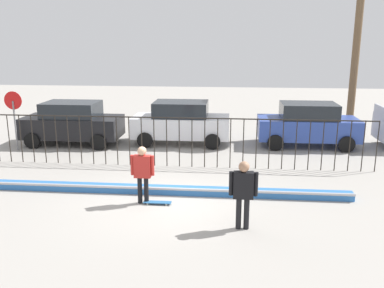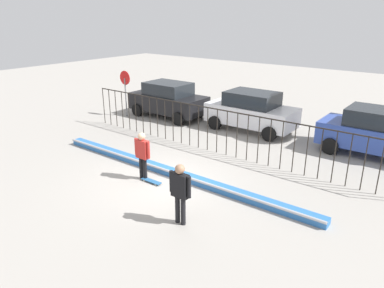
{
  "view_description": "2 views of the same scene",
  "coord_description": "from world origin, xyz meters",
  "views": [
    {
      "loc": [
        1.86,
        -11.34,
        4.59
      ],
      "look_at": [
        0.66,
        1.39,
        1.37
      ],
      "focal_mm": 39.09,
      "sensor_mm": 36.0,
      "label": 1
    },
    {
      "loc": [
        7.68,
        -8.32,
        5.42
      ],
      "look_at": [
        0.49,
        1.09,
        1.14
      ],
      "focal_mm": 33.93,
      "sensor_mm": 36.0,
      "label": 2
    }
  ],
  "objects": [
    {
      "name": "bowl_coping_ledge",
      "position": [
        0.0,
        0.54,
        0.12
      ],
      "size": [
        11.0,
        0.41,
        0.27
      ],
      "color": "#2D6BB7",
      "rests_on": "ground"
    },
    {
      "name": "camera_operator",
      "position": [
        2.21,
        -1.68,
        1.05
      ],
      "size": [
        0.7,
        0.26,
        1.74
      ],
      "rotation": [
        0.0,
        0.0,
        2.0
      ],
      "color": "black",
      "rests_on": "ground"
    },
    {
      "name": "parked_car_black",
      "position": [
        -5.18,
        6.36,
        0.97
      ],
      "size": [
        4.3,
        2.12,
        1.9
      ],
      "rotation": [
        0.0,
        0.0,
        -0.01
      ],
      "color": "black",
      "rests_on": "ground"
    },
    {
      "name": "perimeter_fence",
      "position": [
        0.0,
        3.4,
        1.13
      ],
      "size": [
        14.04,
        0.04,
        1.85
      ],
      "color": "black",
      "rests_on": "ground"
    },
    {
      "name": "ground_plane",
      "position": [
        0.0,
        0.0,
        0.0
      ],
      "size": [
        60.0,
        60.0,
        0.0
      ],
      "primitive_type": "plane",
      "color": "#9E9991"
    },
    {
      "name": "parked_car_white",
      "position": [
        -0.36,
        6.93,
        0.97
      ],
      "size": [
        4.3,
        2.12,
        1.9
      ],
      "rotation": [
        0.0,
        0.0,
        -0.07
      ],
      "color": "silver",
      "rests_on": "ground"
    },
    {
      "name": "parked_car_blue",
      "position": [
        5.22,
        6.99,
        0.97
      ],
      "size": [
        4.3,
        2.12,
        1.9
      ],
      "rotation": [
        0.0,
        0.0,
        0.0
      ],
      "color": "#2D479E",
      "rests_on": "ground"
    },
    {
      "name": "skateboard",
      "position": [
        -0.18,
        -0.32,
        0.06
      ],
      "size": [
        0.8,
        0.2,
        0.07
      ],
      "rotation": [
        0.0,
        0.0,
        -0.05
      ],
      "color": "#26598C",
      "rests_on": "ground"
    },
    {
      "name": "skateboarder",
      "position": [
        -0.59,
        -0.26,
        1.01
      ],
      "size": [
        0.68,
        0.25,
        1.68
      ],
      "rotation": [
        0.0,
        0.0,
        -0.48
      ],
      "color": "black",
      "rests_on": "ground"
    },
    {
      "name": "stop_sign",
      "position": [
        -7.15,
        5.09,
        1.62
      ],
      "size": [
        0.76,
        0.07,
        2.5
      ],
      "color": "slate",
      "rests_on": "ground"
    }
  ]
}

